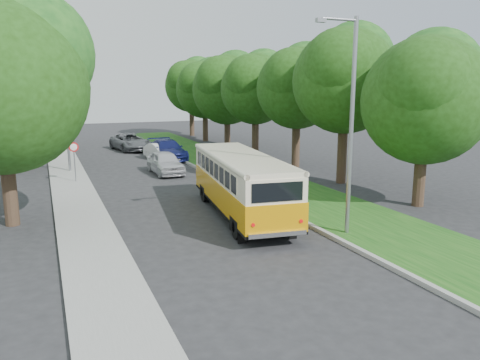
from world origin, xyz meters
name	(u,v)px	position (x,y,z in m)	size (l,w,h in m)	color
ground	(218,231)	(0.00, 0.00, 0.00)	(120.00, 120.00, 0.00)	#252528
curb	(250,195)	(3.60, 5.00, 0.07)	(0.20, 70.00, 0.15)	gray
grass_verge	(289,191)	(5.95, 5.00, 0.07)	(4.50, 70.00, 0.13)	#124512
sidewalk	(80,211)	(-4.80, 5.00, 0.06)	(2.20, 70.00, 0.12)	gray
treeline	(173,82)	(3.15, 17.99, 5.93)	(24.27, 41.91, 9.46)	#332319
lamppost_near	(350,121)	(4.21, -2.50, 4.37)	(1.71, 0.16, 8.00)	gray
lamppost_far	(64,110)	(-4.70, 16.00, 4.12)	(1.71, 0.16, 7.50)	gray
warning_sign	(74,155)	(-4.50, 11.98, 1.71)	(0.56, 0.10, 2.50)	gray
vintage_bus	(241,185)	(1.69, 1.64, 1.38)	(2.39, 9.29, 2.76)	orange
car_silver	(165,163)	(1.14, 12.99, 0.74)	(1.74, 4.32, 1.47)	silver
car_white	(161,152)	(2.29, 18.97, 0.64)	(1.35, 3.87, 1.27)	silver
car_blue	(167,150)	(2.79, 18.98, 0.77)	(2.15, 5.28, 1.53)	navy
car_grey	(131,142)	(1.11, 25.61, 0.75)	(2.50, 5.42, 1.51)	#595C60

